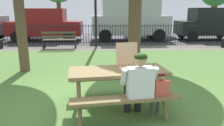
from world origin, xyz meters
name	(u,v)px	position (x,y,z in m)	size (l,w,h in m)	color
ground	(100,79)	(0.00, 1.62, -0.01)	(28.00, 11.23, 0.02)	#547A38
cobblestone_walkway	(102,48)	(0.00, 6.53, 0.00)	(28.00, 1.40, 0.01)	slate
street_asphalt	(103,38)	(0.00, 10.54, -0.01)	(28.00, 6.61, 0.01)	#424247
picnic_table_foreground	(118,79)	(0.37, -0.27, 0.60)	(1.99, 1.71, 0.79)	olive
pizza_box_open	(129,64)	(0.58, -0.23, 0.86)	(0.51, 0.54, 0.48)	tan
pizza_slice_on_table	(151,67)	(1.00, -0.16, 0.78)	(0.28, 0.20, 0.02)	#F9DB7B
adult_at_table	(138,83)	(0.68, -0.73, 0.66)	(0.63, 0.63, 1.19)	black
child_at_table	(159,91)	(1.04, -0.71, 0.51)	(0.34, 0.34, 0.85)	#464646
iron_fence_streetside	(102,35)	(0.00, 7.23, 0.58)	(22.55, 0.03, 1.13)	black
park_bench_center	(59,40)	(-2.06, 6.39, 0.42)	(1.62, 0.52, 0.85)	brown
parked_car_left	(45,24)	(-3.52, 9.44, 1.01)	(4.41, 1.94, 1.94)	maroon
parked_car_center	(130,19)	(1.72, 9.44, 1.31)	(4.80, 2.27, 2.46)	#B7BCBC
parked_car_right	(209,24)	(6.69, 9.44, 1.01)	(3.94, 1.90, 1.98)	black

